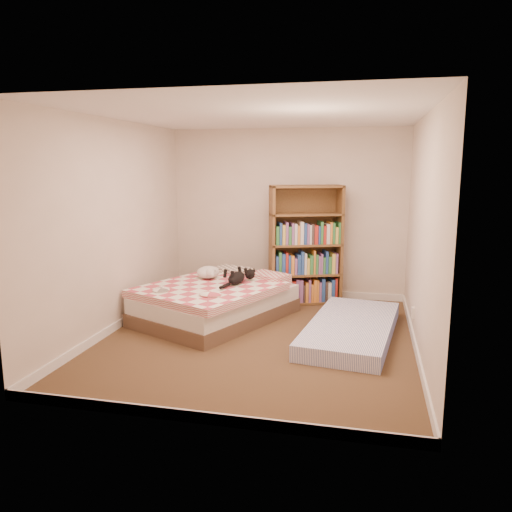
% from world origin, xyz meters
% --- Properties ---
extents(room, '(3.51, 4.01, 2.51)m').
position_xyz_m(room, '(0.00, 0.00, 1.20)').
color(room, '#40271B').
rests_on(room, ground).
extents(bed, '(2.02, 2.32, 0.52)m').
position_xyz_m(bed, '(-0.69, 0.63, 0.23)').
color(bed, brown).
rests_on(bed, room).
extents(bookshelf, '(1.13, 0.68, 1.69)m').
position_xyz_m(bookshelf, '(0.34, 1.65, 0.60)').
color(bookshelf, brown).
rests_on(bookshelf, room).
extents(floor_mattress, '(1.16, 2.12, 0.18)m').
position_xyz_m(floor_mattress, '(1.05, 0.29, 0.09)').
color(floor_mattress, '#7480C1').
rests_on(floor_mattress, room).
extents(black_cat, '(0.40, 0.73, 0.17)m').
position_xyz_m(black_cat, '(-0.44, 0.73, 0.54)').
color(black_cat, black).
rests_on(black_cat, bed).
extents(white_dog, '(0.35, 0.38, 0.16)m').
position_xyz_m(white_dog, '(-0.88, 0.89, 0.55)').
color(white_dog, silver).
rests_on(white_dog, bed).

